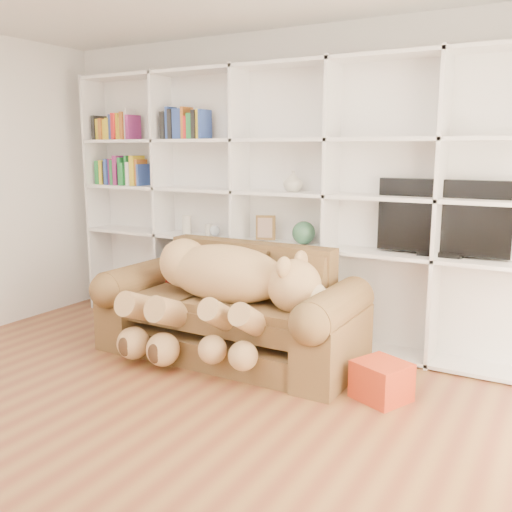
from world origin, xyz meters
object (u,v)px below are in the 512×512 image
Objects in this scene: tv at (443,219)px; sofa at (231,315)px; teddy_bear at (220,286)px; gift_box at (382,381)px.

sofa is at bearing -156.03° from tv.
teddy_bear reaches higher than gift_box.
teddy_bear is 4.73× the size of gift_box.
sofa is 1.37m from gift_box.
teddy_bear is at bearing 178.40° from gift_box.
sofa is 1.83m from tv.
tv reaches higher than sofa.
tv reaches higher than teddy_bear.
gift_box is (1.34, -0.22, -0.21)m from sofa.
teddy_bear is (0.01, -0.18, 0.28)m from sofa.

